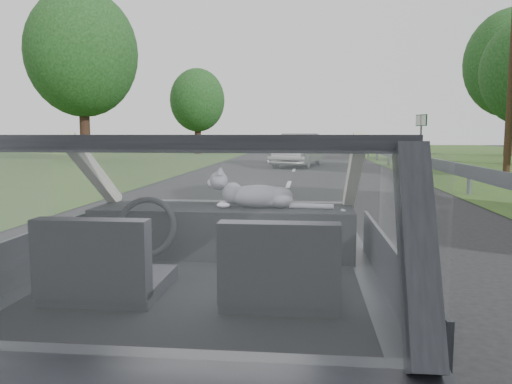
% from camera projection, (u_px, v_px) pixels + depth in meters
% --- Properties ---
extents(subject_car, '(1.80, 4.00, 1.45)m').
position_uv_depth(subject_car, '(204.00, 279.00, 2.50)').
color(subject_car, black).
rests_on(subject_car, ground).
extents(dashboard, '(1.58, 0.45, 0.30)m').
position_uv_depth(dashboard, '(224.00, 231.00, 3.11)').
color(dashboard, black).
rests_on(dashboard, subject_car).
extents(driver_seat, '(0.50, 0.72, 0.42)m').
position_uv_depth(driver_seat, '(102.00, 261.00, 2.24)').
color(driver_seat, black).
rests_on(driver_seat, subject_car).
extents(passenger_seat, '(0.50, 0.72, 0.42)m').
position_uv_depth(passenger_seat, '(280.00, 266.00, 2.16)').
color(passenger_seat, black).
rests_on(passenger_seat, subject_car).
extents(steering_wheel, '(0.36, 0.36, 0.04)m').
position_uv_depth(steering_wheel, '(146.00, 227.00, 2.85)').
color(steering_wheel, black).
rests_on(steering_wheel, dashboard).
extents(cat, '(0.55, 0.17, 0.25)m').
position_uv_depth(cat, '(259.00, 195.00, 3.04)').
color(cat, gray).
rests_on(cat, dashboard).
extents(guardrail, '(0.05, 90.00, 0.32)m').
position_uv_depth(guardrail, '(465.00, 171.00, 11.97)').
color(guardrail, gray).
rests_on(guardrail, ground).
extents(other_car, '(2.70, 4.83, 1.50)m').
position_uv_depth(other_car, '(298.00, 150.00, 22.74)').
color(other_car, '#A6A6A6').
rests_on(other_car, ground).
extents(highway_sign, '(0.43, 0.97, 2.49)m').
position_uv_depth(highway_sign, '(421.00, 138.00, 26.05)').
color(highway_sign, '#144B25').
rests_on(highway_sign, ground).
extents(utility_pole, '(0.28, 0.28, 7.28)m').
position_uv_depth(utility_pole, '(512.00, 69.00, 16.90)').
color(utility_pole, '#4D3520').
rests_on(utility_pole, ground).
extents(tree_3, '(8.24, 8.24, 9.53)m').
position_uv_depth(tree_3, '(512.00, 85.00, 33.42)').
color(tree_3, black).
rests_on(tree_3, ground).
extents(tree_5, '(6.50, 6.50, 8.80)m').
position_uv_depth(tree_5, '(83.00, 79.00, 26.47)').
color(tree_5, black).
rests_on(tree_5, ground).
extents(tree_6, '(5.15, 5.15, 6.14)m').
position_uv_depth(tree_6, '(198.00, 113.00, 37.10)').
color(tree_6, black).
rests_on(tree_6, ground).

